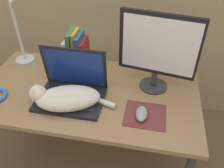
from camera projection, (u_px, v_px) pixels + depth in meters
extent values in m
cube|color=#93704C|center=(88.00, 92.00, 1.44)|extent=(1.32, 0.70, 0.03)
cylinder|color=#38383D|center=(30.00, 95.00, 1.99)|extent=(0.04, 0.04, 0.72)
cylinder|color=#38383D|center=(179.00, 115.00, 1.80)|extent=(0.04, 0.04, 0.72)
cube|color=black|center=(70.00, 99.00, 1.35)|extent=(0.38, 0.27, 0.02)
cube|color=#28282D|center=(69.00, 100.00, 1.33)|extent=(0.31, 0.14, 0.00)
cube|color=black|center=(74.00, 67.00, 1.35)|extent=(0.38, 0.04, 0.26)
cube|color=navy|center=(74.00, 68.00, 1.35)|extent=(0.34, 0.03, 0.23)
ellipsoid|color=beige|center=(68.00, 98.00, 1.29)|extent=(0.39, 0.28, 0.11)
sphere|color=beige|center=(38.00, 94.00, 1.28)|extent=(0.10, 0.10, 0.10)
cone|color=beige|center=(36.00, 86.00, 1.28)|extent=(0.04, 0.04, 0.03)
cone|color=beige|center=(35.00, 92.00, 1.24)|extent=(0.04, 0.04, 0.03)
cylinder|color=beige|center=(104.00, 102.00, 1.32)|extent=(0.14, 0.07, 0.03)
cylinder|color=#333338|center=(153.00, 86.00, 1.45)|extent=(0.17, 0.17, 0.01)
cylinder|color=#333338|center=(154.00, 79.00, 1.42)|extent=(0.04, 0.04, 0.09)
cube|color=black|center=(159.00, 45.00, 1.28)|extent=(0.44, 0.10, 0.36)
cube|color=white|center=(159.00, 46.00, 1.27)|extent=(0.40, 0.07, 0.32)
cube|color=brown|center=(145.00, 115.00, 1.26)|extent=(0.22, 0.20, 0.00)
ellipsoid|color=#99999E|center=(142.00, 114.00, 1.24)|extent=(0.06, 0.11, 0.04)
cube|color=white|center=(68.00, 52.00, 1.60)|extent=(0.03, 0.12, 0.18)
cube|color=#387A42|center=(72.00, 48.00, 1.58)|extent=(0.04, 0.16, 0.25)
cube|color=gold|center=(76.00, 49.00, 1.57)|extent=(0.03, 0.13, 0.25)
cube|color=#285B93|center=(80.00, 50.00, 1.58)|extent=(0.03, 0.16, 0.23)
cube|color=maroon|center=(85.00, 53.00, 1.58)|extent=(0.03, 0.16, 0.19)
cylinder|color=silver|center=(25.00, 60.00, 1.69)|extent=(0.13, 0.13, 0.01)
cylinder|color=silver|center=(17.00, 30.00, 1.55)|extent=(0.02, 0.02, 0.45)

